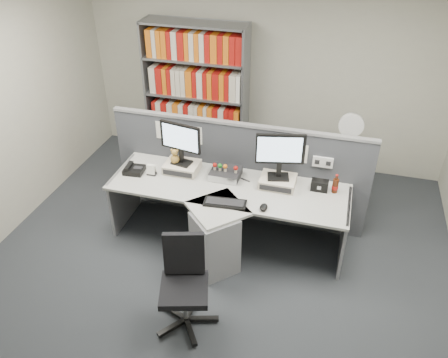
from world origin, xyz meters
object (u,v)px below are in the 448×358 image
(monitor_left, at_px, (180,140))
(desk_phone, at_px, (134,170))
(cola_bottle, at_px, (335,186))
(speaker, at_px, (320,185))
(shelving_unit, at_px, (197,97))
(desk, at_px, (223,218))
(keyboard, at_px, (225,203))
(filing_cabinet, at_px, (343,174))
(desk_fan, at_px, (351,128))
(office_chair, at_px, (184,281))
(desktop_pc, at_px, (226,174))
(mouse, at_px, (264,207))
(desk_calendar, at_px, (152,170))
(monitor_right, at_px, (280,153))

(monitor_left, bearing_deg, desk_phone, -161.02)
(monitor_left, xyz_separation_m, cola_bottle, (1.70, 0.04, -0.31))
(speaker, height_order, shelving_unit, shelving_unit)
(desk, relative_size, speaker, 14.39)
(keyboard, relative_size, filing_cabinet, 0.64)
(keyboard, relative_size, desk_fan, 0.90)
(cola_bottle, bearing_deg, desk_fan, 85.06)
(filing_cabinet, bearing_deg, office_chair, -118.03)
(desktop_pc, bearing_deg, shelving_unit, 119.48)
(speaker, bearing_deg, shelving_unit, 142.33)
(desktop_pc, bearing_deg, keyboard, -75.04)
(filing_cabinet, relative_size, office_chair, 0.78)
(monitor_left, distance_m, office_chair, 1.60)
(cola_bottle, bearing_deg, monitor_left, -178.70)
(filing_cabinet, xyz_separation_m, desk_fan, (0.00, -0.00, 0.66))
(cola_bottle, relative_size, office_chair, 0.24)
(monitor_left, height_order, shelving_unit, shelving_unit)
(mouse, bearing_deg, filing_cabinet, 63.10)
(desk, bearing_deg, desk_phone, 169.45)
(shelving_unit, bearing_deg, desk, -64.04)
(speaker, bearing_deg, office_chair, -126.10)
(mouse, distance_m, desk_calendar, 1.37)
(speaker, bearing_deg, desk_fan, 75.99)
(filing_cabinet, height_order, desk_fan, desk_fan)
(monitor_right, distance_m, desk_phone, 1.67)
(shelving_unit, bearing_deg, office_chair, -73.83)
(monitor_right, distance_m, office_chair, 1.63)
(desk_calendar, xyz_separation_m, shelving_unit, (-0.01, 1.63, 0.20))
(monitor_right, bearing_deg, monitor_left, -180.00)
(monitor_right, bearing_deg, office_chair, -113.04)
(keyboard, height_order, speaker, speaker)
(cola_bottle, bearing_deg, shelving_unit, 144.72)
(monitor_left, xyz_separation_m, monitor_right, (1.10, 0.00, 0.02))
(speaker, height_order, office_chair, office_chair)
(cola_bottle, distance_m, shelving_unit, 2.48)
(speaker, relative_size, desk_fan, 0.36)
(mouse, distance_m, desk_phone, 1.58)
(desk, height_order, cola_bottle, cola_bottle)
(speaker, relative_size, shelving_unit, 0.09)
(monitor_right, relative_size, filing_cabinet, 0.75)
(monitor_left, height_order, desk_fan, monitor_left)
(filing_cabinet, bearing_deg, desk_fan, -90.00)
(monitor_right, xyz_separation_m, filing_cabinet, (0.69, 1.02, -0.78))
(mouse, relative_size, shelving_unit, 0.06)
(desk_calendar, relative_size, filing_cabinet, 0.18)
(cola_bottle, relative_size, shelving_unit, 0.11)
(desk_calendar, bearing_deg, shelving_unit, 90.36)
(desk_phone, distance_m, shelving_unit, 1.67)
(keyboard, relative_size, speaker, 2.49)
(desk, xyz_separation_m, desk_calendar, (-0.89, 0.22, 0.32))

